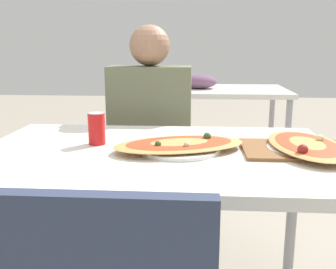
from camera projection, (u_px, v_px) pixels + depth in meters
name	position (u px, v px, depth m)	size (l,w,h in m)	color
dining_table	(157.00, 167.00, 1.47)	(1.33, 0.88, 0.72)	silver
chair_far_seated	(153.00, 151.00, 2.26)	(0.40, 0.40, 0.90)	#2D3851
person_seated	(150.00, 119.00, 2.11)	(0.44, 0.24, 1.20)	#2D2D38
pizza_main	(180.00, 145.00, 1.45)	(0.55, 0.40, 0.05)	white
soda_can	(97.00, 129.00, 1.53)	(0.07, 0.07, 0.12)	red
serving_tray	(299.00, 150.00, 1.44)	(0.41, 0.29, 0.01)	brown
pizza_second	(307.00, 146.00, 1.44)	(0.30, 0.48, 0.06)	white
background_table	(219.00, 95.00, 3.48)	(1.10, 0.80, 0.84)	silver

